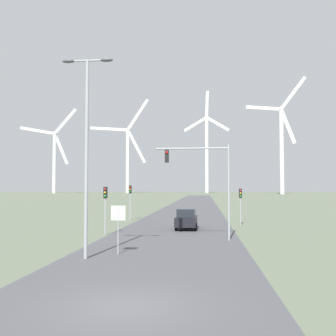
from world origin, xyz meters
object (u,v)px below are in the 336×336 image
(traffic_light_post_mid_left, at_px, (130,195))
(wind_turbine_center, at_px, (207,147))
(stop_sign_near, at_px, (118,220))
(wind_turbine_far_left, at_px, (54,155))
(car_approaching, at_px, (186,219))
(traffic_light_post_near_right, at_px, (240,198))
(streetlamp, at_px, (87,134))
(traffic_light_mast_overhead, at_px, (204,172))
(wind_turbine_left, at_px, (128,152))
(traffic_light_post_near_left, at_px, (105,200))
(wind_turbine_right, at_px, (282,141))

(traffic_light_post_mid_left, xyz_separation_m, wind_turbine_center, (10.02, 214.23, 27.24))
(stop_sign_near, bearing_deg, wind_turbine_far_left, 112.34)
(car_approaching, bearing_deg, traffic_light_post_near_right, 38.36)
(streetlamp, height_order, car_approaching, streetlamp)
(traffic_light_post_near_right, distance_m, traffic_light_mast_overhead, 11.86)
(streetlamp, height_order, wind_turbine_left, wind_turbine_left)
(traffic_light_mast_overhead, xyz_separation_m, wind_turbine_left, (-50.95, 229.08, 22.25))
(traffic_light_post_near_left, distance_m, traffic_light_post_near_right, 14.32)
(stop_sign_near, height_order, traffic_light_mast_overhead, traffic_light_mast_overhead)
(stop_sign_near, xyz_separation_m, wind_turbine_far_left, (-91.19, 221.89, 22.68))
(car_approaching, bearing_deg, traffic_light_post_near_left, -142.34)
(stop_sign_near, distance_m, car_approaching, 13.83)
(car_approaching, bearing_deg, stop_sign_near, -103.33)
(wind_turbine_center, bearing_deg, streetlamp, -91.88)
(traffic_light_post_near_left, xyz_separation_m, wind_turbine_far_left, (-88.22, 213.21, 21.80))
(stop_sign_near, bearing_deg, car_approaching, 76.67)
(traffic_light_post_mid_left, relative_size, wind_turbine_right, 0.06)
(stop_sign_near, bearing_deg, streetlamp, -134.26)
(car_approaching, relative_size, wind_turbine_center, 0.06)
(stop_sign_near, relative_size, traffic_light_post_near_right, 0.75)
(stop_sign_near, bearing_deg, wind_turbine_right, 76.56)
(stop_sign_near, relative_size, car_approaching, 0.65)
(traffic_light_post_near_left, xyz_separation_m, wind_turbine_right, (49.46, 185.86, 25.90))
(wind_turbine_far_left, distance_m, wind_turbine_left, 47.08)
(streetlamp, bearing_deg, traffic_light_post_near_right, 62.82)
(traffic_light_mast_overhead, bearing_deg, wind_turbine_left, 102.54)
(wind_turbine_right, bearing_deg, traffic_light_post_near_left, -104.90)
(wind_turbine_far_left, xyz_separation_m, wind_turbine_left, (45.01, 13.57, 2.51))
(traffic_light_post_near_left, height_order, wind_turbine_far_left, wind_turbine_far_left)
(wind_turbine_center, bearing_deg, traffic_light_post_near_left, -92.35)
(traffic_light_post_near_right, relative_size, wind_turbine_left, 0.06)
(car_approaching, bearing_deg, wind_turbine_left, 102.53)
(traffic_light_post_near_right, height_order, traffic_light_post_mid_left, traffic_light_post_mid_left)
(car_approaching, xyz_separation_m, wind_turbine_left, (-49.36, 222.04, 26.16))
(traffic_light_post_near_right, xyz_separation_m, traffic_light_mast_overhead, (-3.55, -11.11, 2.19))
(streetlamp, bearing_deg, wind_turbine_far_left, 111.90)
(traffic_light_mast_overhead, bearing_deg, car_approaching, 102.73)
(traffic_light_post_near_left, xyz_separation_m, wind_turbine_center, (9.38, 228.01, 27.36))
(wind_turbine_left, height_order, wind_turbine_right, wind_turbine_left)
(traffic_light_mast_overhead, xyz_separation_m, car_approaching, (-1.59, 7.04, -3.92))
(streetlamp, height_order, traffic_light_post_mid_left, streetlamp)
(wind_turbine_far_left, xyz_separation_m, wind_turbine_center, (97.60, 14.80, 5.56))
(car_approaching, height_order, wind_turbine_left, wind_turbine_left)
(car_approaching, xyz_separation_m, wind_turbine_far_left, (-94.37, 208.46, 23.65))
(traffic_light_post_near_left, distance_m, car_approaching, 7.98)
(traffic_light_post_near_left, xyz_separation_m, traffic_light_post_near_right, (11.28, 8.81, -0.12))
(wind_turbine_center, bearing_deg, traffic_light_mast_overhead, -90.41)
(stop_sign_near, height_order, traffic_light_post_near_right, traffic_light_post_near_right)
(wind_turbine_far_left, bearing_deg, wind_turbine_center, 8.62)
(traffic_light_post_near_left, xyz_separation_m, car_approaching, (6.15, 4.74, -1.85))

